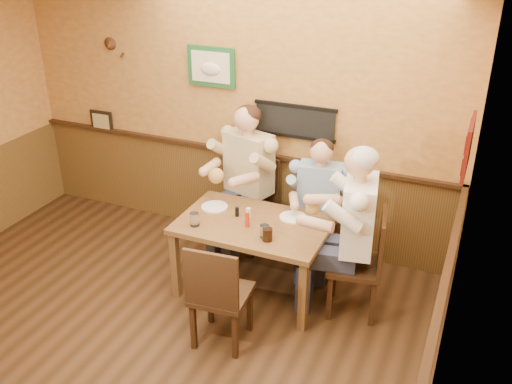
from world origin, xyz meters
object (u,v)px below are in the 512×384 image
diner_blue_polo (319,211)px  chair_right_end (355,263)px  chair_back_right (318,227)px  water_glass_mid (265,231)px  water_glass_left (195,219)px  diner_white_elder (357,242)px  dining_table (253,231)px  diner_tan_shirt (249,186)px  chair_near_side (221,291)px  pepper_shaker (237,212)px  cola_tumbler (267,235)px  hot_sauce_bottle (247,218)px  salt_shaker (249,213)px  chair_back_left (249,204)px

diner_blue_polo → chair_right_end: bearing=-57.0°
chair_back_right → water_glass_mid: chair_back_right is taller
diner_blue_polo → water_glass_left: size_ratio=9.74×
diner_white_elder → water_glass_left: (-1.45, -0.33, 0.08)m
dining_table → diner_tan_shirt: size_ratio=0.96×
chair_near_side → pepper_shaker: size_ratio=10.75×
cola_tumbler → diner_blue_polo: bearing=78.5°
chair_near_side → hot_sauce_bottle: 0.77m
dining_table → water_glass_mid: (0.20, -0.21, 0.15)m
dining_table → water_glass_mid: size_ratio=11.26×
dining_table → salt_shaker: salt_shaker is taller
pepper_shaker → hot_sauce_bottle: bearing=-40.9°
chair_right_end → diner_blue_polo: size_ratio=0.81×
cola_tumbler → diner_white_elder: bearing=23.1°
cola_tumbler → water_glass_mid: bearing=139.1°
chair_back_left → chair_back_right: 0.81m
diner_white_elder → pepper_shaker: diner_white_elder is taller
salt_shaker → pepper_shaker: size_ratio=1.03×
chair_right_end → chair_near_side: bearing=-57.7°
water_glass_mid → pepper_shaker: 0.48m
water_glass_mid → chair_near_side: bearing=-105.1°
diner_tan_shirt → water_glass_mid: size_ratio=11.75×
chair_right_end → hot_sauce_bottle: (-0.99, -0.16, 0.32)m
chair_back_left → diner_blue_polo: size_ratio=0.81×
dining_table → cola_tumbler: 0.38m
water_glass_mid → cola_tumbler: (0.04, -0.04, -0.00)m
chair_back_right → diner_blue_polo: diner_blue_polo is taller
chair_back_left → hot_sauce_bottle: size_ratio=5.95×
diner_tan_shirt → pepper_shaker: bearing=-58.4°
water_glass_mid → hot_sauce_bottle: bearing=151.7°
chair_near_side → diner_tan_shirt: bearing=-79.6°
diner_white_elder → water_glass_mid: size_ratio=11.78×
hot_sauce_bottle → cola_tumbler: bearing=-30.6°
chair_near_side → cola_tumbler: size_ratio=8.45×
chair_right_end → pepper_shaker: bearing=-99.8°
chair_back_left → pepper_shaker: chair_back_left is taller
chair_near_side → hot_sauce_bottle: size_ratio=5.83×
diner_white_elder → hot_sauce_bottle: (-0.99, -0.16, 0.10)m
chair_right_end → water_glass_left: chair_right_end is taller
water_glass_mid → water_glass_left: bearing=-175.5°
chair_back_left → chair_near_side: 1.59m
diner_blue_polo → hot_sauce_bottle: size_ratio=7.35×
diner_blue_polo → dining_table: bearing=-130.7°
diner_blue_polo → cola_tumbler: (-0.19, -0.93, 0.18)m
diner_blue_polo → cola_tumbler: diner_blue_polo is taller
diner_blue_polo → chair_back_right: bearing=0.0°
diner_white_elder → chair_near_side: bearing=-57.7°
diner_blue_polo → water_glass_mid: diner_blue_polo is taller
cola_tumbler → hot_sauce_bottle: size_ratio=0.69×
chair_back_left → chair_near_side: bearing=-57.7°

